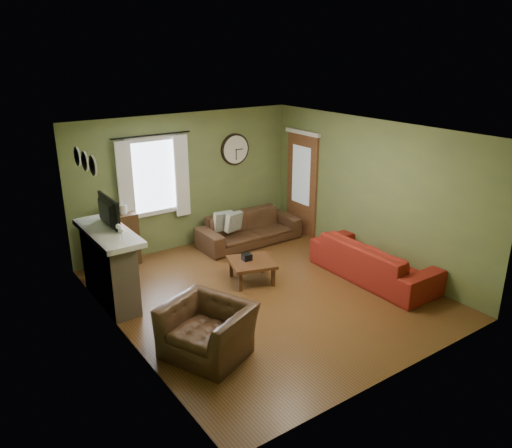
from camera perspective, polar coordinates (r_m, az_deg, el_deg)
floor at (r=8.10m, az=1.05°, el=-7.93°), size 4.60×5.20×0.00m
ceiling at (r=7.27m, az=1.18°, el=10.53°), size 4.60×5.20×0.00m
wall_left at (r=6.59m, az=-15.32°, el=-2.94°), size 0.00×5.20×2.60m
wall_right at (r=9.07m, az=12.97°, el=3.47°), size 0.00×5.20×2.60m
wall_back at (r=9.72m, az=-7.96°, el=4.86°), size 4.60×0.00×2.60m
wall_front at (r=5.85m, az=16.34°, el=-6.02°), size 4.60×0.00×2.60m
fireplace at (r=7.95m, az=-16.39°, el=-4.97°), size 0.40×1.40×1.10m
firebox at (r=8.10m, az=-14.95°, el=-6.28°), size 0.04×0.60×0.55m
mantel at (r=7.73m, az=-16.59°, el=-0.94°), size 0.58×1.60×0.08m
tv at (r=7.81m, az=-16.97°, el=0.88°), size 0.08×0.60×0.35m
tv_screen at (r=7.81m, az=-16.46°, el=1.38°), size 0.02×0.62×0.36m
medallion_left at (r=7.05m, az=-18.14°, el=6.36°), size 0.28×0.28×0.03m
medallion_mid at (r=7.37m, az=-18.98°, el=6.84°), size 0.28×0.28×0.03m
medallion_right at (r=7.70m, az=-19.74°, el=7.27°), size 0.28×0.28×0.03m
window_pane at (r=9.37m, az=-11.78°, el=5.34°), size 1.00×0.02×1.30m
curtain_rod at (r=9.12m, az=-11.86°, el=9.90°), size 0.03×0.03×1.50m
curtain_left at (r=9.10m, az=-14.67°, el=4.36°), size 0.28×0.04×1.55m
curtain_right at (r=9.51m, az=-8.47°, el=5.45°), size 0.28×0.04×1.55m
wall_clock at (r=10.10m, az=-2.36°, el=8.50°), size 0.64×0.06×0.64m
door at (r=10.40m, az=5.25°, el=4.52°), size 0.05×0.90×2.10m
bookshelf at (r=9.23m, az=-15.79°, el=-1.89°), size 0.80×0.34×0.95m
book at (r=9.25m, az=-16.36°, el=1.27°), size 0.22×0.26×0.02m
sofa_brown at (r=9.99m, az=-0.78°, el=-0.51°), size 2.09×0.82×0.61m
pillow_left at (r=9.65m, az=-2.57°, el=0.27°), size 0.38×0.19×0.37m
pillow_right at (r=9.70m, az=-3.76°, el=0.34°), size 0.39×0.15×0.38m
sofa_red at (r=8.70m, az=13.27°, el=-4.06°), size 0.89×2.27×0.66m
armchair at (r=6.53m, az=-5.56°, el=-11.95°), size 1.27×1.34×0.68m
coffee_table at (r=8.41m, az=-0.51°, el=-5.40°), size 0.88×0.88×0.38m
tissue_box at (r=8.36m, az=-1.05°, el=-3.98°), size 0.16×0.16×0.11m
wine_glass_a at (r=7.21m, az=-15.11°, el=-1.21°), size 0.06×0.06×0.18m
wine_glass_b at (r=7.29m, az=-15.41°, el=-0.83°), size 0.08×0.08×0.22m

